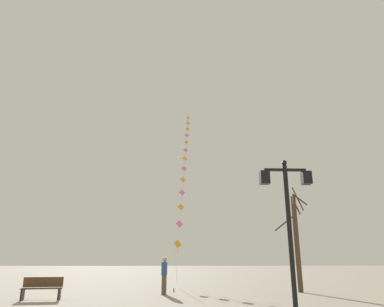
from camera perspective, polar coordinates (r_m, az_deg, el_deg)
ground_plane at (r=22.96m, az=-2.35°, el=-20.82°), size 160.00×160.00×0.00m
twin_lantern_lamp_post at (r=11.08m, az=15.25°, el=-8.00°), size 1.58×0.28×4.57m
kite_train at (r=32.05m, az=-1.23°, el=-1.62°), size 1.54×21.84×19.07m
kite_flyer at (r=17.94m, az=-4.52°, el=-19.00°), size 0.27×0.62×1.71m
bare_tree at (r=19.98m, az=16.60°, el=-13.13°), size 1.83×1.42×5.43m
park_bench at (r=16.84m, az=-23.16°, el=-19.47°), size 1.65×0.67×0.89m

